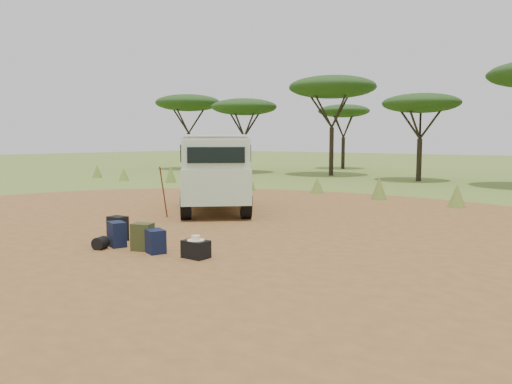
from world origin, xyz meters
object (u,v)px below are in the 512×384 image
Objects in this scene: backpack_black at (118,229)px; backpack_navy at (117,234)px; safari_vehicle at (215,175)px; walking_staff at (163,192)px; duffel_navy at (155,241)px; backpack_olive at (143,237)px; hard_case at (196,249)px.

backpack_black reaches higher than backpack_navy.
safari_vehicle is 2.09m from walking_staff.
backpack_navy is at bearing -154.81° from duffel_navy.
backpack_olive is 1.16× the size of hard_case.
safari_vehicle is 6.11m from duffel_navy.
backpack_olive is (2.81, -5.14, -0.89)m from safari_vehicle.
hard_case is (4.14, -4.92, -1.00)m from safari_vehicle.
backpack_navy reaches higher than hard_case.
duffel_navy is 0.98m from hard_case.
walking_staff reaches higher than backpack_navy.
backpack_navy is (2.08, -5.25, -0.90)m from safari_vehicle.
walking_staff is 5.15m from hard_case.
walking_staff is 4.27m from backpack_olive.
duffel_navy is 0.98× the size of hard_case.
backpack_olive is at bearing -173.21° from hard_case.
hard_case is (0.95, 0.21, -0.07)m from duffel_navy.
walking_staff is 3.29× the size of duffel_navy.
backpack_navy is at bearing 167.42° from backpack_olive.
backpack_olive reaches higher than backpack_navy.
backpack_navy is at bearing -22.94° from safari_vehicle.
duffel_navy is at bearing -69.16° from walking_staff.
walking_staff is at bearing 112.12° from backpack_olive.
backpack_olive reaches higher than backpack_black.
hard_case is at bearing -5.67° from backpack_black.
safari_vehicle is at bearing 129.35° from backpack_navy.
safari_vehicle reaches higher than walking_staff.
safari_vehicle is at bearing 127.41° from hard_case.
safari_vehicle is 8.70× the size of backpack_black.
backpack_olive is at bearing -17.23° from backpack_black.
duffel_navy is (3.19, -5.13, -0.93)m from safari_vehicle.
walking_staff is at bearing 143.24° from hard_case.
duffel_navy reaches higher than hard_case.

